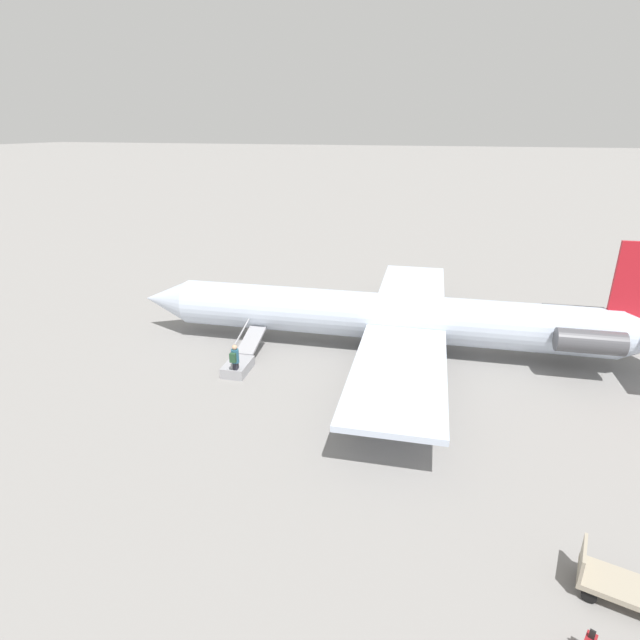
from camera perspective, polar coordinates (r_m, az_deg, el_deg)
name	(u,v)px	position (r m, az deg, el deg)	size (l,w,h in m)	color
ground_plane	(384,349)	(26.82, 7.31, -3.32)	(600.00, 600.00, 0.00)	gray
airplane_main	(402,317)	(26.05, 9.41, 0.31)	(28.00, 21.23, 6.33)	silver
boarding_stairs	(241,361)	(24.75, -9.06, -4.68)	(1.35, 4.08, 1.61)	#99999E
passenger	(235,360)	(23.47, -9.69, -4.49)	(0.36, 0.55, 1.74)	#23232D
luggage_cart	(621,585)	(15.87, 31.17, -24.51)	(2.38, 1.54, 1.22)	#9E937F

